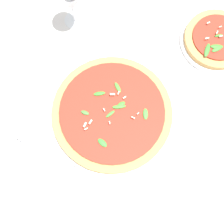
% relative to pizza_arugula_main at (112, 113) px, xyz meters
% --- Properties ---
extents(ground_plane, '(6.00, 6.00, 0.00)m').
position_rel_pizza_arugula_main_xyz_m(ground_plane, '(-0.01, -0.04, -0.02)').
color(ground_plane, silver).
extents(pizza_arugula_main, '(0.36, 0.36, 0.05)m').
position_rel_pizza_arugula_main_xyz_m(pizza_arugula_main, '(0.00, 0.00, 0.00)').
color(pizza_arugula_main, white).
rests_on(pizza_arugula_main, ground_plane).
extents(pizza_personal_side, '(0.22, 0.22, 0.05)m').
position_rel_pizza_arugula_main_xyz_m(pizza_personal_side, '(0.29, -0.27, -0.00)').
color(pizza_personal_side, white).
rests_on(pizza_personal_side, ground_plane).
extents(napkin, '(0.15, 0.12, 0.01)m').
position_rel_pizza_arugula_main_xyz_m(napkin, '(-0.18, 0.27, -0.01)').
color(napkin, silver).
rests_on(napkin, ground_plane).
extents(fork, '(0.18, 0.09, 0.00)m').
position_rel_pizza_arugula_main_xyz_m(fork, '(-0.18, 0.27, -0.01)').
color(fork, silver).
rests_on(fork, ground_plane).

